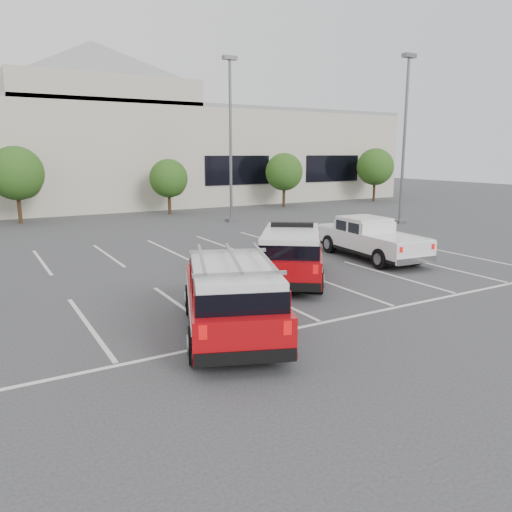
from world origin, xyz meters
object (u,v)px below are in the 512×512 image
Objects in this scene: tree_far_right at (376,168)px; light_pole_right at (404,140)px; convention_building at (72,149)px; ladder_suv at (232,302)px; light_pole_mid at (231,140)px; tree_mid_right at (170,180)px; tree_mid_left at (18,175)px; fire_chief_suv at (291,257)px; tree_right at (285,173)px; white_pickup at (370,242)px.

light_pole_right is at bearing -127.04° from tree_far_right.
light_pole_right is at bearing -54.11° from convention_building.
light_pole_mid is at bearing 83.99° from ladder_suv.
convention_building is 11.20m from tree_mid_right.
tree_mid_right is 0.70× the size of ladder_suv.
fire_chief_suv is at bearing -71.89° from tree_mid_left.
light_pole_mid is at bearing -66.74° from convention_building.
tree_mid_right is 0.39× the size of light_pole_right.
tree_mid_right is 10.00m from tree_right.
tree_right is 10.38m from light_pole_mid.
ladder_suv is at bearing -138.38° from tree_far_right.
light_pole_right reaches higher than tree_far_right.
tree_far_right reaches higher than tree_mid_right.
tree_far_right is (20.00, 0.00, 0.54)m from tree_mid_right.
convention_building is 10.60× the size of ladder_suv.
tree_far_right is 0.86× the size of ladder_suv.
tree_right is 0.43× the size of light_pole_mid.
ladder_suv is at bearing -102.29° from fire_chief_suv.
convention_building reaches higher than tree_right.
light_pole_right is 1.79× the size of white_pickup.
light_pole_mid is 16.10m from fire_chief_suv.
convention_building is 15.04× the size of tree_mid_right.
ladder_suv is (-2.65, -34.30, -3.89)m from convention_building.
tree_far_right is at bearing 18.48° from light_pole_mid.
tree_mid_right is at bearing 100.38° from white_pickup.
tree_far_right is 15.24m from light_pole_right.
white_pickup is (-0.19, -13.20, -4.51)m from light_pole_mid.
tree_far_right is (10.00, 0.00, 0.27)m from tree_right.
fire_chief_suv is at bearing -109.42° from light_pole_mid.
convention_building is 30.77m from fire_chief_suv.
tree_mid_right is 0.69× the size of fire_chief_suv.
light_pole_right is at bearing -29.95° from tree_mid_left.
tree_far_right is at bearing 51.75° from white_pickup.
light_pole_right reaches higher than tree_mid_left.
tree_mid_right is (10.00, -0.00, -0.54)m from tree_mid_left.
tree_right reaches higher than white_pickup.
light_pole_mid is at bearing -143.23° from tree_right.
convention_building reaches higher than tree_mid_right.
convention_building is 34.63m from ladder_suv.
tree_mid_right is 20.01m from tree_far_right.
tree_far_right is 31.18m from fire_chief_suv.
tree_mid_left is at bearing -117.40° from convention_building.
tree_mid_right is 25.68m from ladder_suv.
white_pickup is at bearing -113.27° from tree_right.
ladder_suv is (-9.28, -5.24, 0.15)m from white_pickup.
white_pickup is at bearing -77.15° from convention_building.
tree_far_right is at bearing 52.96° from light_pole_right.
convention_building is at bearing 108.12° from white_pickup.
fire_chief_suv is at bearing -148.68° from light_pole_right.
ladder_suv is at bearing -94.42° from convention_building.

